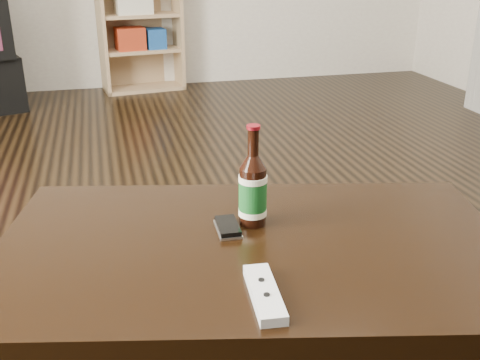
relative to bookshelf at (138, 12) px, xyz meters
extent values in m
cube|color=black|center=(-0.11, -2.88, -0.58)|extent=(5.00, 6.00, 0.01)
cube|color=#9F7B5A|center=(-0.27, -0.06, -0.02)|extent=(0.06, 0.27, 1.11)
cube|color=#9F7B5A|center=(0.29, 0.02, -0.02)|extent=(0.06, 0.27, 1.11)
cube|color=#9F7B5A|center=(0.01, -0.02, -0.56)|extent=(0.63, 0.35, 0.03)
cube|color=#9F7B5A|center=(-0.01, 0.10, -0.02)|extent=(0.59, 0.11, 1.11)
cube|color=#9F7B5A|center=(0.01, -0.02, -0.28)|extent=(0.57, 0.32, 0.03)
cube|color=#9F7B5A|center=(0.01, -0.02, -0.02)|extent=(0.57, 0.32, 0.03)
cube|color=#9F2C14|center=(-0.07, -0.05, -0.18)|extent=(0.23, 0.20, 0.16)
cube|color=#17468F|center=(0.11, -0.02, -0.19)|extent=(0.16, 0.19, 0.14)
cube|color=beige|center=(-0.03, -0.04, 0.07)|extent=(0.28, 0.20, 0.16)
cube|color=black|center=(-0.02, -3.31, -0.19)|extent=(1.23, 0.88, 0.06)
cylinder|color=black|center=(-0.44, -2.96, -0.40)|extent=(0.08, 0.08, 0.36)
cylinder|color=black|center=(0.50, -3.17, -0.40)|extent=(0.08, 0.08, 0.36)
cylinder|color=black|center=(0.00, -3.22, -0.09)|extent=(0.06, 0.06, 0.14)
cylinder|color=#124D1B|center=(0.00, -3.22, -0.09)|extent=(0.07, 0.07, 0.09)
cylinder|color=#EDE5C6|center=(0.00, -3.22, -0.05)|extent=(0.07, 0.07, 0.01)
cylinder|color=#EDE5C6|center=(0.00, -3.22, -0.13)|extent=(0.07, 0.07, 0.01)
cone|color=black|center=(0.00, -3.22, -0.01)|extent=(0.06, 0.06, 0.03)
cylinder|color=black|center=(0.00, -3.22, 0.04)|extent=(0.03, 0.03, 0.06)
cylinder|color=maroon|center=(0.00, -3.22, 0.08)|extent=(0.03, 0.03, 0.01)
cube|color=#ACADAF|center=(-0.07, -3.24, -0.16)|extent=(0.05, 0.10, 0.01)
cube|color=black|center=(-0.07, -3.24, -0.15)|extent=(0.05, 0.09, 0.01)
cylinder|color=#ACADAF|center=(-0.07, -3.27, -0.14)|extent=(0.02, 0.02, 0.00)
cube|color=silver|center=(-0.06, -3.52, -0.15)|extent=(0.06, 0.18, 0.02)
cylinder|color=black|center=(-0.06, -3.49, -0.14)|extent=(0.01, 0.01, 0.00)
cylinder|color=black|center=(-0.06, -3.54, -0.14)|extent=(0.01, 0.01, 0.00)
camera|label=1|loc=(-0.31, -4.35, 0.44)|focal=42.00mm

